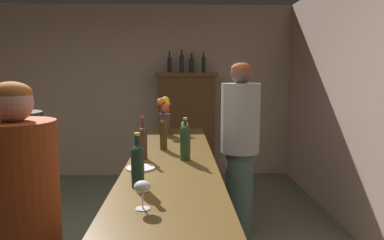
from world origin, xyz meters
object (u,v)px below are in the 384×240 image
wine_bottle_chardonnay (185,141)px  wine_bottle_riesling (138,163)px  wine_glass_front (185,126)px  cheese_plate (141,168)px  display_bottle_center (192,64)px  display_cabinet (187,124)px  flower_arrangement (165,117)px  wine_glass_mid (142,188)px  bar_counter (172,222)px  wine_bottle_merlot (143,141)px  display_bottle_left (170,64)px  bartender (240,143)px  wine_bottle_pinot (163,133)px  patron_redhead (18,184)px  display_bottle_midright (204,63)px  display_bottle_midleft (182,63)px

wine_bottle_chardonnay → wine_bottle_riesling: bearing=-113.8°
wine_glass_front → cheese_plate: 1.31m
wine_bottle_chardonnay → display_bottle_center: (0.14, 2.79, 0.63)m
wine_bottle_riesling → display_bottle_center: size_ratio=1.01×
display_cabinet → flower_arrangement: bearing=-98.8°
wine_glass_mid → display_bottle_center: 3.82m
bar_counter → display_bottle_center: display_bottle_center is taller
wine_bottle_chardonnay → flower_arrangement: flower_arrangement is taller
bar_counter → flower_arrangement: flower_arrangement is taller
wine_bottle_chardonnay → display_bottle_center: size_ratio=1.03×
bar_counter → display_cabinet: size_ratio=1.81×
wine_bottle_chardonnay → wine_bottle_merlot: (-0.32, 0.04, -0.01)m
wine_glass_front → wine_glass_mid: (-0.23, -1.98, -0.00)m
display_bottle_center → display_bottle_left: bearing=180.0°
wine_glass_front → bartender: size_ratio=0.09×
wine_bottle_pinot → wine_glass_front: bearing=74.3°
wine_glass_front → display_bottle_left: bearing=96.5°
patron_redhead → display_bottle_left: bearing=91.2°
flower_arrangement → bartender: (0.74, -0.31, -0.23)m
wine_glass_mid → display_bottle_left: (0.02, 3.74, 0.68)m
display_bottle_left → wine_glass_front: bearing=-83.5°
wine_bottle_chardonnay → display_bottle_midright: bearing=83.5°
wine_bottle_merlot → wine_glass_front: (0.33, 0.99, -0.03)m
wine_bottle_chardonnay → patron_redhead: size_ratio=0.21×
display_bottle_midright → cheese_plate: bearing=-101.6°
display_cabinet → bartender: bearing=-76.3°
wine_bottle_chardonnay → bartender: size_ratio=0.18×
display_cabinet → patron_redhead: 3.07m
display_bottle_midleft → patron_redhead: bearing=-113.9°
display_bottle_left → cheese_plate: bearing=-92.1°
bartender → wine_bottle_riesling: bearing=76.4°
display_cabinet → cheese_plate: size_ratio=8.41×
wine_bottle_riesling → patron_redhead: size_ratio=0.21×
patron_redhead → bartender: (1.79, 0.79, 0.13)m
display_cabinet → display_bottle_midright: size_ratio=5.21×
wine_bottle_chardonnay → display_bottle_left: bearing=93.9°
display_cabinet → display_bottle_midright: display_bottle_midright is taller
wine_glass_mid → patron_redhead: patron_redhead is taller
wine_glass_mid → display_bottle_midright: bearing=81.9°
wine_bottle_merlot → patron_redhead: (-0.93, -0.03, -0.31)m
bar_counter → cheese_plate: cheese_plate is taller
bar_counter → wine_glass_mid: (-0.12, -0.97, 0.59)m
cheese_plate → wine_bottle_merlot: bearing=92.5°
wine_bottle_pinot → display_bottle_left: (-0.01, 2.43, 0.64)m
display_cabinet → wine_bottle_chardonnay: 2.81m
display_bottle_left → bartender: 2.28m
display_bottle_center → display_cabinet: bearing=180.0°
bar_counter → wine_bottle_chardonnay: (0.10, -0.02, 0.64)m
bar_counter → wine_bottle_pinot: (-0.08, 0.34, 0.63)m
bar_counter → wine_glass_mid: wine_glass_mid is taller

